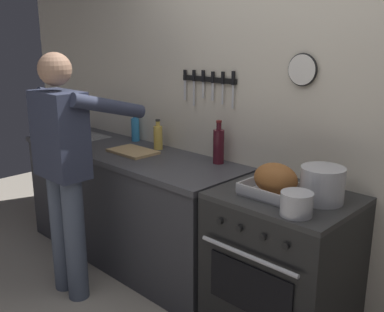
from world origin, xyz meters
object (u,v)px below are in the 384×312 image
Objects in this scene: bottle_wine_red at (219,145)px; bottle_cooking_oil at (158,137)px; stove at (282,268)px; stock_pot at (322,185)px; saucepan at (297,204)px; cutting_board at (133,151)px; bottle_dish_soap at (135,129)px; roasting_pan at (275,181)px; person_cook at (65,162)px.

bottle_cooking_oil is at bearing -177.33° from bottle_wine_red.
stove is 0.58m from stock_pot.
bottle_wine_red is at bearing 153.87° from saucepan.
cutting_board is (-1.53, 0.19, -0.05)m from saucepan.
roasting_pan is at bearing -10.82° from bottle_dish_soap.
person_cook is at bearing -157.08° from roasting_pan.
bottle_wine_red reaches higher than stove.
cutting_board reaches higher than stove.
saucepan is (0.19, -0.21, 0.51)m from stove.
person_cook is 6.72× the size of bottle_dish_soap.
roasting_pan is at bearing -1.85° from cutting_board.
bottle_wine_red is (-0.69, 0.22, 0.58)m from stove.
saucepan is (0.00, -0.25, -0.04)m from stock_pot.
saucepan is at bearing -68.57° from person_cook.
bottle_cooking_oil is at bearing 168.60° from roasting_pan.
bottle_wine_red is (-0.88, 0.18, 0.03)m from stock_pot.
saucepan is 0.65× the size of bottle_dish_soap.
bottle_wine_red is 1.22× the size of bottle_dish_soap.
stock_pot is (0.22, 0.10, 0.01)m from roasting_pan.
bottle_wine_red is (0.65, 0.24, 0.12)m from cutting_board.
bottle_cooking_oil reaches higher than stove.
stock_pot is at bearing -5.79° from bottle_cooking_oil.
stock_pot is 1.48m from bottle_cooking_oil.
bottle_dish_soap reaches higher than saucepan.
cutting_board is at bearing -177.75° from stock_pot.
stove is 5.58× the size of saucepan.
bottle_dish_soap is (-0.29, 0.26, 0.09)m from cutting_board.
bottle_wine_red is at bearing -30.38° from person_cook.
bottle_cooking_oil is (0.05, 0.21, 0.09)m from cutting_board.
bottle_wine_red is 0.94m from bottle_dish_soap.
roasting_pan is 0.27m from saucepan.
stove is 0.54m from roasting_pan.
cutting_board is 1.54× the size of bottle_cooking_oil.
stock_pot is at bearing 2.25° from cutting_board.
saucepan is at bearing -47.74° from stove.
stove is at bearing 0.57° from cutting_board.
bottle_wine_red reaches higher than bottle_cooking_oil.
stock_pot reaches higher than roasting_pan.
bottle_dish_soap is at bearing 165.90° from saucepan.
person_cook is 4.61× the size of cutting_board.
roasting_pan is (1.28, 0.54, 0.03)m from person_cook.
bottle_wine_red is at bearing 162.08° from stove.
cutting_board is (-1.30, 0.04, -0.08)m from roasting_pan.
bottle_dish_soap is 1.05× the size of bottle_cooking_oil.
person_cook is at bearing -92.30° from bottle_cooking_oil.
bottle_wine_red is at bearing 168.61° from stock_pot.
stove is 0.93m from bottle_wine_red.
bottle_cooking_oil is (-1.28, 0.20, 0.55)m from stove.
bottle_dish_soap reaches higher than stock_pot.
person_cook reaches higher than roasting_pan.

